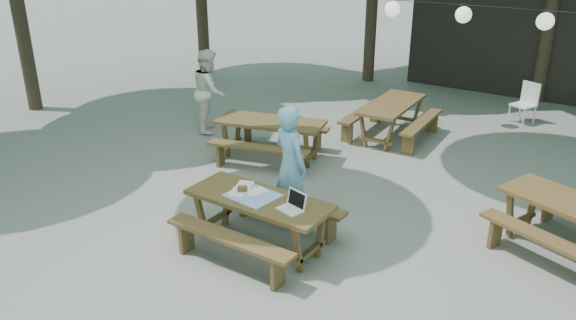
# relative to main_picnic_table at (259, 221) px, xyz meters

# --- Properties ---
(ground) EXTENTS (80.00, 80.00, 0.00)m
(ground) POSITION_rel_main_picnic_table_xyz_m (0.66, 0.61, -0.39)
(ground) COLOR slate
(ground) RESTS_ON ground
(pavilion) EXTENTS (6.00, 3.00, 2.80)m
(pavilion) POSITION_rel_main_picnic_table_xyz_m (1.16, 11.11, 1.01)
(pavilion) COLOR black
(pavilion) RESTS_ON ground
(main_picnic_table) EXTENTS (2.00, 1.58, 0.75)m
(main_picnic_table) POSITION_rel_main_picnic_table_xyz_m (0.00, 0.00, 0.00)
(main_picnic_table) COLOR #51361C
(main_picnic_table) RESTS_ON ground
(picnic_table_nw) EXTENTS (2.24, 2.01, 0.75)m
(picnic_table_nw) POSITION_rel_main_picnic_table_xyz_m (-1.74, 2.71, 0.00)
(picnic_table_nw) COLOR #51361C
(picnic_table_nw) RESTS_ON ground
(picnic_table_ne) EXTENTS (2.33, 2.15, 0.75)m
(picnic_table_ne) POSITION_rel_main_picnic_table_xyz_m (3.62, 2.14, 0.00)
(picnic_table_ne) COLOR #51361C
(picnic_table_ne) RESTS_ON ground
(picnic_table_far_w) EXTENTS (1.68, 2.04, 0.75)m
(picnic_table_far_w) POSITION_rel_main_picnic_table_xyz_m (-0.33, 5.05, 0.00)
(picnic_table_far_w) COLOR #51361C
(picnic_table_far_w) RESTS_ON ground
(woman) EXTENTS (0.77, 0.65, 1.80)m
(woman) POSITION_rel_main_picnic_table_xyz_m (-0.05, 0.84, 0.51)
(woman) COLOR #7DC2E4
(woman) RESTS_ON ground
(second_person) EXTENTS (1.04, 1.08, 1.76)m
(second_person) POSITION_rel_main_picnic_table_xyz_m (-3.75, 3.31, 0.49)
(second_person) COLOR white
(second_person) RESTS_ON ground
(plastic_chair) EXTENTS (0.58, 0.58, 0.90)m
(plastic_chair) POSITION_rel_main_picnic_table_xyz_m (1.74, 7.61, -0.13)
(plastic_chair) COLOR silver
(plastic_chair) RESTS_ON ground
(laptop) EXTENTS (0.38, 0.33, 0.24)m
(laptop) POSITION_rel_main_picnic_table_xyz_m (0.57, -0.03, 0.42)
(laptop) COLOR white
(laptop) RESTS_ON main_picnic_table
(tabletop_clutter) EXTENTS (0.79, 0.67, 0.08)m
(tabletop_clutter) POSITION_rel_main_picnic_table_xyz_m (-0.15, 0.01, 0.37)
(tabletop_clutter) COLOR #3C7ECC
(tabletop_clutter) RESTS_ON main_picnic_table
(paper_lanterns) EXTENTS (9.00, 0.34, 0.38)m
(paper_lanterns) POSITION_rel_main_picnic_table_xyz_m (0.47, 6.61, 2.02)
(paper_lanterns) COLOR black
(paper_lanterns) RESTS_ON ground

